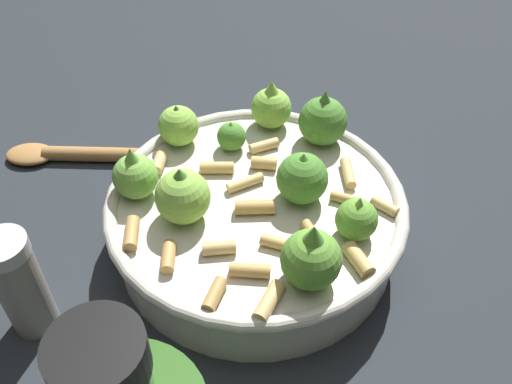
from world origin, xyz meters
TOP-DOWN VIEW (x-y plane):
  - ground_plane at (0.00, 0.00)m, footprint 2.40×2.40m
  - cooking_pan at (0.00, 0.00)m, footprint 0.26×0.26m
  - pepper_shaker at (-0.20, 0.01)m, footprint 0.04×0.04m
  - wooden_spoon at (-0.09, 0.18)m, footprint 0.21×0.14m

SIDE VIEW (x-z plane):
  - ground_plane at x=0.00m, z-range 0.00..0.00m
  - wooden_spoon at x=-0.09m, z-range 0.00..0.02m
  - cooking_pan at x=0.00m, z-range -0.02..0.09m
  - pepper_shaker at x=-0.20m, z-range 0.00..0.10m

